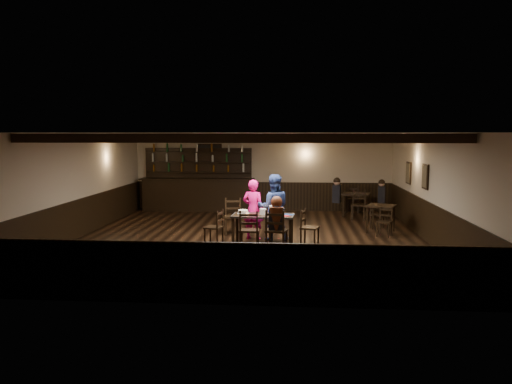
# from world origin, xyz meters

# --- Properties ---
(ground) EXTENTS (10.00, 10.00, 0.00)m
(ground) POSITION_xyz_m (0.00, 0.00, 0.00)
(ground) COLOR black
(ground) RESTS_ON ground
(room_shell) EXTENTS (9.02, 10.02, 2.71)m
(room_shell) POSITION_xyz_m (0.01, 0.04, 1.75)
(room_shell) COLOR beige
(room_shell) RESTS_ON ground
(dining_table) EXTENTS (1.51, 0.81, 0.75)m
(dining_table) POSITION_xyz_m (0.38, -0.71, 0.66)
(dining_table) COLOR black
(dining_table) RESTS_ON ground
(chair_near_left) EXTENTS (0.45, 0.43, 0.95)m
(chair_near_left) POSITION_xyz_m (0.10, -1.36, 0.56)
(chair_near_left) COLOR black
(chair_near_left) RESTS_ON ground
(chair_near_right) EXTENTS (0.53, 0.51, 0.99)m
(chair_near_right) POSITION_xyz_m (0.71, -1.43, 0.58)
(chair_near_right) COLOR black
(chair_near_right) RESTS_ON ground
(chair_end_left) EXTENTS (0.47, 0.48, 0.87)m
(chair_end_left) POSITION_xyz_m (-0.75, -0.76, 0.51)
(chair_end_left) COLOR black
(chair_end_left) RESTS_ON ground
(chair_end_right) EXTENTS (0.50, 0.51, 0.89)m
(chair_end_right) POSITION_xyz_m (1.43, -0.65, 0.52)
(chair_end_right) COLOR black
(chair_end_right) RESTS_ON ground
(chair_far_pushed) EXTENTS (0.51, 0.49, 0.97)m
(chair_far_pushed) POSITION_xyz_m (-0.52, 0.64, 0.57)
(chair_far_pushed) COLOR black
(chair_far_pushed) RESTS_ON ground
(woman_pink) EXTENTS (0.63, 0.50, 1.53)m
(woman_pink) POSITION_xyz_m (0.08, 0.03, 0.77)
(woman_pink) COLOR #FC167F
(woman_pink) RESTS_ON ground
(man_blue) EXTENTS (0.87, 0.71, 1.68)m
(man_blue) POSITION_xyz_m (0.60, -0.06, 0.84)
(man_blue) COLOR navy
(man_blue) RESTS_ON ground
(seated_person) EXTENTS (0.35, 0.52, 0.85)m
(seated_person) POSITION_xyz_m (0.73, -1.37, 0.85)
(seated_person) COLOR black
(seated_person) RESTS_ON ground
(cake) EXTENTS (0.30, 0.30, 0.09)m
(cake) POSITION_xyz_m (-0.12, -0.59, 0.79)
(cake) COLOR white
(cake) RESTS_ON dining_table
(plate_stack_a) EXTENTS (0.16, 0.16, 0.15)m
(plate_stack_a) POSITION_xyz_m (0.38, -0.71, 0.83)
(plate_stack_a) COLOR white
(plate_stack_a) RESTS_ON dining_table
(plate_stack_b) EXTENTS (0.19, 0.19, 0.23)m
(plate_stack_b) POSITION_xyz_m (0.63, -0.71, 0.87)
(plate_stack_b) COLOR white
(plate_stack_b) RESTS_ON dining_table
(tea_light) EXTENTS (0.05, 0.05, 0.06)m
(tea_light) POSITION_xyz_m (0.38, -0.60, 0.78)
(tea_light) COLOR #A5A8AD
(tea_light) RESTS_ON dining_table
(salt_shaker) EXTENTS (0.04, 0.04, 0.10)m
(salt_shaker) POSITION_xyz_m (0.75, -0.83, 0.80)
(salt_shaker) COLOR silver
(salt_shaker) RESTS_ON dining_table
(pepper_shaker) EXTENTS (0.03, 0.03, 0.08)m
(pepper_shaker) POSITION_xyz_m (0.85, -0.84, 0.79)
(pepper_shaker) COLOR #A5A8AD
(pepper_shaker) RESTS_ON dining_table
(drink_glass) EXTENTS (0.06, 0.06, 0.10)m
(drink_glass) POSITION_xyz_m (0.62, -0.62, 0.80)
(drink_glass) COLOR silver
(drink_glass) RESTS_ON dining_table
(menu_red) EXTENTS (0.34, 0.30, 0.00)m
(menu_red) POSITION_xyz_m (0.87, -0.85, 0.75)
(menu_red) COLOR maroon
(menu_red) RESTS_ON dining_table
(menu_blue) EXTENTS (0.32, 0.29, 0.00)m
(menu_blue) POSITION_xyz_m (0.99, -0.62, 0.75)
(menu_blue) COLOR navy
(menu_blue) RESTS_ON dining_table
(bar_counter) EXTENTS (3.99, 0.70, 2.20)m
(bar_counter) POSITION_xyz_m (-2.28, 4.72, 0.73)
(bar_counter) COLOR black
(bar_counter) RESTS_ON ground
(back_table_a) EXTENTS (0.95, 0.95, 0.75)m
(back_table_a) POSITION_xyz_m (3.49, 1.20, 0.64)
(back_table_a) COLOR black
(back_table_a) RESTS_ON ground
(back_table_b) EXTENTS (1.05, 1.05, 0.75)m
(back_table_b) POSITION_xyz_m (3.14, 3.91, 0.65)
(back_table_b) COLOR black
(back_table_b) RESTS_ON ground
(bg_patron_left) EXTENTS (0.32, 0.44, 0.82)m
(bg_patron_left) POSITION_xyz_m (2.50, 3.74, 0.87)
(bg_patron_left) COLOR black
(bg_patron_left) RESTS_ON ground
(bg_patron_right) EXTENTS (0.28, 0.40, 0.76)m
(bg_patron_right) POSITION_xyz_m (3.94, 3.80, 0.85)
(bg_patron_right) COLOR black
(bg_patron_right) RESTS_ON ground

